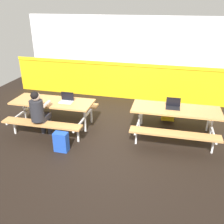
{
  "coord_description": "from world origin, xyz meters",
  "views": [
    {
      "loc": [
        1.33,
        -5.15,
        2.99
      ],
      "look_at": [
        0.0,
        0.05,
        0.55
      ],
      "focal_mm": 39.47,
      "sensor_mm": 36.0,
      "label": 1
    }
  ],
  "objects_px": {
    "tote_bag_bright": "(168,114)",
    "picnic_table_right": "(175,115)",
    "student_nearer": "(39,111)",
    "laptop_dark": "(173,106)",
    "laptop_silver": "(67,100)",
    "picnic_table_left": "(53,107)",
    "backpack_dark": "(61,142)"
  },
  "relations": [
    {
      "from": "backpack_dark",
      "to": "picnic_table_left",
      "type": "bearing_deg",
      "value": 123.57
    },
    {
      "from": "picnic_table_right",
      "to": "student_nearer",
      "type": "distance_m",
      "value": 3.12
    },
    {
      "from": "student_nearer",
      "to": "backpack_dark",
      "type": "xyz_separation_m",
      "value": [
        0.68,
        -0.37,
        -0.49
      ]
    },
    {
      "from": "laptop_silver",
      "to": "laptop_dark",
      "type": "bearing_deg",
      "value": 5.92
    },
    {
      "from": "laptop_silver",
      "to": "student_nearer",
      "type": "bearing_deg",
      "value": -124.72
    },
    {
      "from": "picnic_table_left",
      "to": "picnic_table_right",
      "type": "bearing_deg",
      "value": 5.22
    },
    {
      "from": "picnic_table_left",
      "to": "laptop_silver",
      "type": "distance_m",
      "value": 0.42
    },
    {
      "from": "picnic_table_left",
      "to": "student_nearer",
      "type": "relative_size",
      "value": 1.67
    },
    {
      "from": "picnic_table_right",
      "to": "backpack_dark",
      "type": "xyz_separation_m",
      "value": [
        -2.33,
        -1.2,
        -0.36
      ]
    },
    {
      "from": "picnic_table_left",
      "to": "tote_bag_bright",
      "type": "height_order",
      "value": "picnic_table_left"
    },
    {
      "from": "laptop_silver",
      "to": "backpack_dark",
      "type": "xyz_separation_m",
      "value": [
        0.26,
        -0.98,
        -0.57
      ]
    },
    {
      "from": "picnic_table_left",
      "to": "backpack_dark",
      "type": "distance_m",
      "value": 1.18
    },
    {
      "from": "student_nearer",
      "to": "tote_bag_bright",
      "type": "relative_size",
      "value": 2.81
    },
    {
      "from": "student_nearer",
      "to": "backpack_dark",
      "type": "bearing_deg",
      "value": -28.85
    },
    {
      "from": "picnic_table_left",
      "to": "laptop_dark",
      "type": "distance_m",
      "value": 2.9
    },
    {
      "from": "picnic_table_left",
      "to": "backpack_dark",
      "type": "height_order",
      "value": "picnic_table_left"
    },
    {
      "from": "student_nearer",
      "to": "laptop_dark",
      "type": "relative_size",
      "value": 3.72
    },
    {
      "from": "backpack_dark",
      "to": "laptop_silver",
      "type": "bearing_deg",
      "value": 105.06
    },
    {
      "from": "picnic_table_left",
      "to": "picnic_table_right",
      "type": "distance_m",
      "value": 2.96
    },
    {
      "from": "student_nearer",
      "to": "laptop_dark",
      "type": "distance_m",
      "value": 3.06
    },
    {
      "from": "picnic_table_right",
      "to": "backpack_dark",
      "type": "relative_size",
      "value": 4.57
    },
    {
      "from": "laptop_silver",
      "to": "laptop_dark",
      "type": "xyz_separation_m",
      "value": [
        2.52,
        0.26,
        0.0
      ]
    },
    {
      "from": "tote_bag_bright",
      "to": "picnic_table_right",
      "type": "bearing_deg",
      "value": -79.83
    },
    {
      "from": "student_nearer",
      "to": "laptop_dark",
      "type": "xyz_separation_m",
      "value": [
        2.94,
        0.86,
        0.08
      ]
    },
    {
      "from": "picnic_table_right",
      "to": "laptop_silver",
      "type": "xyz_separation_m",
      "value": [
        -2.59,
        -0.23,
        0.21
      ]
    },
    {
      "from": "picnic_table_right",
      "to": "laptop_silver",
      "type": "distance_m",
      "value": 2.61
    },
    {
      "from": "tote_bag_bright",
      "to": "student_nearer",
      "type": "bearing_deg",
      "value": -148.6
    },
    {
      "from": "laptop_dark",
      "to": "tote_bag_bright",
      "type": "relative_size",
      "value": 0.75
    },
    {
      "from": "picnic_table_right",
      "to": "laptop_silver",
      "type": "relative_size",
      "value": 6.21
    },
    {
      "from": "picnic_table_left",
      "to": "picnic_table_right",
      "type": "xyz_separation_m",
      "value": [
        2.95,
        0.27,
        0.0
      ]
    },
    {
      "from": "picnic_table_left",
      "to": "picnic_table_right",
      "type": "relative_size",
      "value": 1.0
    },
    {
      "from": "picnic_table_right",
      "to": "backpack_dark",
      "type": "height_order",
      "value": "picnic_table_right"
    }
  ]
}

